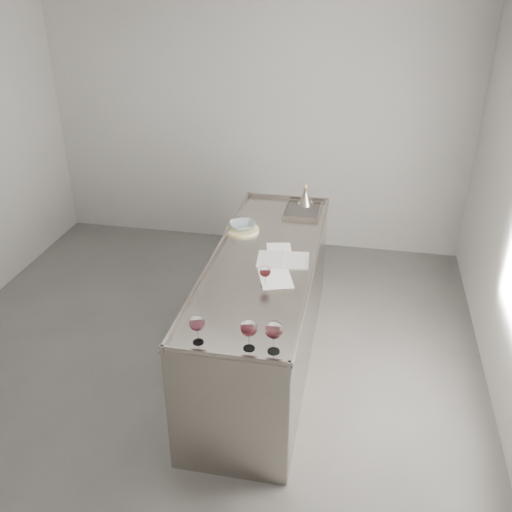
% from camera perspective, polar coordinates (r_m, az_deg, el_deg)
% --- Properties ---
extents(room_shell, '(4.54, 5.04, 2.84)m').
position_cam_1_polar(room_shell, '(3.86, -7.34, 4.36)').
color(room_shell, '#4C4A47').
rests_on(room_shell, ground).
extents(counter, '(0.77, 2.42, 0.97)m').
position_cam_1_polar(counter, '(4.45, 0.74, -5.59)').
color(counter, gray).
rests_on(counter, ground).
extents(wine_glass_left, '(0.09, 0.09, 0.18)m').
position_cam_1_polar(wine_glass_left, '(3.28, -5.91, -6.76)').
color(wine_glass_left, white).
rests_on(wine_glass_left, counter).
extents(wine_glass_middle, '(0.10, 0.10, 0.19)m').
position_cam_1_polar(wine_glass_middle, '(3.22, -0.71, -7.28)').
color(wine_glass_middle, white).
rests_on(wine_glass_middle, counter).
extents(wine_glass_right, '(0.10, 0.10, 0.20)m').
position_cam_1_polar(wine_glass_right, '(3.19, 1.81, -7.48)').
color(wine_glass_right, white).
rests_on(wine_glass_right, counter).
extents(wine_glass_small, '(0.08, 0.08, 0.15)m').
position_cam_1_polar(wine_glass_small, '(3.81, 0.92, -1.63)').
color(wine_glass_small, white).
rests_on(wine_glass_small, counter).
extents(notebook, '(0.40, 0.30, 0.02)m').
position_cam_1_polar(notebook, '(4.19, 2.75, -0.39)').
color(notebook, silver).
rests_on(notebook, counter).
extents(loose_paper_top, '(0.24, 0.30, 0.00)m').
position_cam_1_polar(loose_paper_top, '(4.32, 2.33, 0.54)').
color(loose_paper_top, white).
rests_on(loose_paper_top, counter).
extents(loose_paper_under, '(0.30, 0.36, 0.00)m').
position_cam_1_polar(loose_paper_under, '(3.96, 1.97, -2.19)').
color(loose_paper_under, white).
rests_on(loose_paper_under, counter).
extents(trivet, '(0.34, 0.34, 0.02)m').
position_cam_1_polar(trivet, '(4.64, -1.34, 2.66)').
color(trivet, beige).
rests_on(trivet, counter).
extents(ceramic_bowl, '(0.27, 0.27, 0.05)m').
position_cam_1_polar(ceramic_bowl, '(4.62, -1.34, 3.05)').
color(ceramic_bowl, gray).
rests_on(ceramic_bowl, trivet).
extents(wine_funnel, '(0.14, 0.14, 0.21)m').
position_cam_1_polar(wine_funnel, '(5.13, 4.94, 5.77)').
color(wine_funnel, '#A29B90').
rests_on(wine_funnel, counter).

